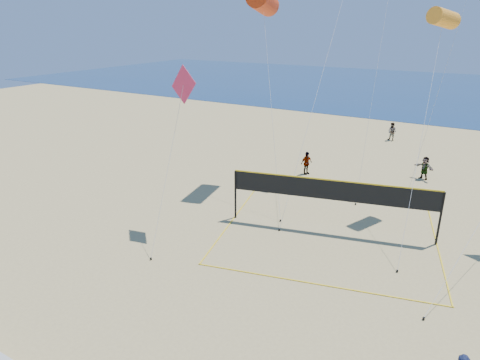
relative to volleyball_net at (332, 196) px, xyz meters
The scene contains 8 objects.
ocean 51.54m from the volleyball_net, 88.62° to the left, with size 140.00×50.00×0.03m, color navy.
far_person_0 8.25m from the volleyball_net, 120.29° to the left, with size 0.90×0.37×1.53m, color gray.
far_person_1 10.45m from the volleyball_net, 74.59° to the left, with size 1.38×0.44×1.49m, color gray.
far_person_3 18.83m from the volleyball_net, 93.45° to the left, with size 0.75×0.58×1.54m, color gray.
volleyball_net is the anchor object (origin of this frame).
kite_0 11.57m from the volleyball_net, 144.78° to the left, with size 4.65×6.29×11.40m.
kite_2 9.79m from the volleyball_net, 57.99° to the left, with size 1.43×8.21×10.21m.
kite_3 8.45m from the volleyball_net, 154.16° to the right, with size 1.78×3.97×7.80m.
Camera 1 is at (4.51, -7.79, 9.54)m, focal length 32.00 mm.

